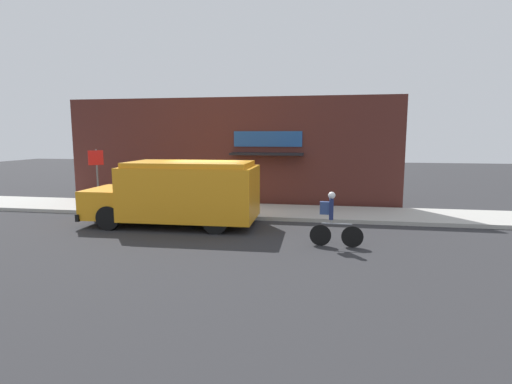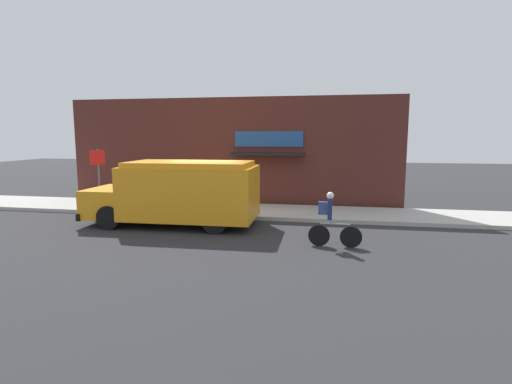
{
  "view_description": "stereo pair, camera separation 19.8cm",
  "coord_description": "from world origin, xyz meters",
  "px_view_note": "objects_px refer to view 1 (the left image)",
  "views": [
    {
      "loc": [
        4.37,
        -14.36,
        3.13
      ],
      "look_at": [
        1.89,
        -0.2,
        1.1
      ],
      "focal_mm": 28.0,
      "sensor_mm": 36.0,
      "label": 1
    },
    {
      "loc": [
        4.56,
        -14.33,
        3.13
      ],
      "look_at": [
        1.89,
        -0.2,
        1.1
      ],
      "focal_mm": 28.0,
      "sensor_mm": 36.0,
      "label": 2
    }
  ],
  "objects_px": {
    "cyclist": "(332,220)",
    "school_bus": "(180,192)",
    "stop_sign_post": "(97,169)",
    "trash_bin": "(217,194)"
  },
  "relations": [
    {
      "from": "trash_bin",
      "to": "cyclist",
      "type": "bearing_deg",
      "value": -48.19
    },
    {
      "from": "trash_bin",
      "to": "school_bus",
      "type": "bearing_deg",
      "value": -95.52
    },
    {
      "from": "school_bus",
      "to": "stop_sign_post",
      "type": "xyz_separation_m",
      "value": [
        -4.33,
        1.95,
        0.61
      ]
    },
    {
      "from": "cyclist",
      "to": "stop_sign_post",
      "type": "xyz_separation_m",
      "value": [
        -9.54,
        3.78,
        1.0
      ]
    },
    {
      "from": "cyclist",
      "to": "trash_bin",
      "type": "height_order",
      "value": "cyclist"
    },
    {
      "from": "school_bus",
      "to": "trash_bin",
      "type": "height_order",
      "value": "school_bus"
    },
    {
      "from": "stop_sign_post",
      "to": "trash_bin",
      "type": "bearing_deg",
      "value": 19.58
    },
    {
      "from": "stop_sign_post",
      "to": "trash_bin",
      "type": "distance_m",
      "value": 5.1
    },
    {
      "from": "cyclist",
      "to": "school_bus",
      "type": "bearing_deg",
      "value": 162.39
    },
    {
      "from": "stop_sign_post",
      "to": "school_bus",
      "type": "bearing_deg",
      "value": -24.22
    }
  ]
}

